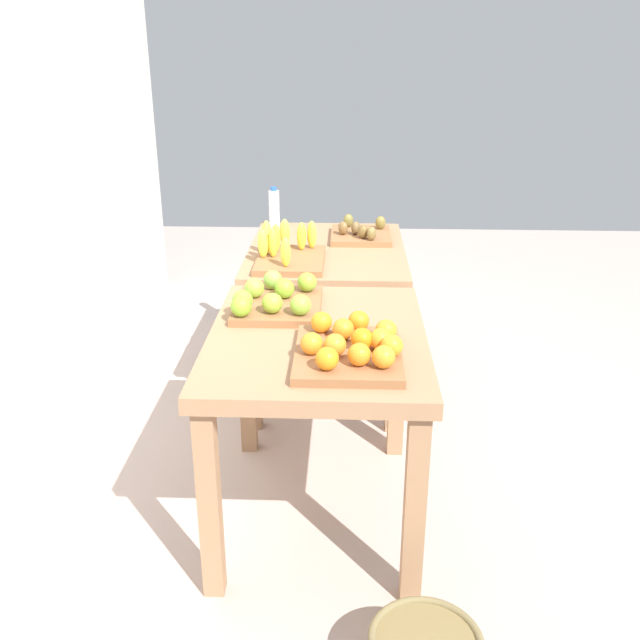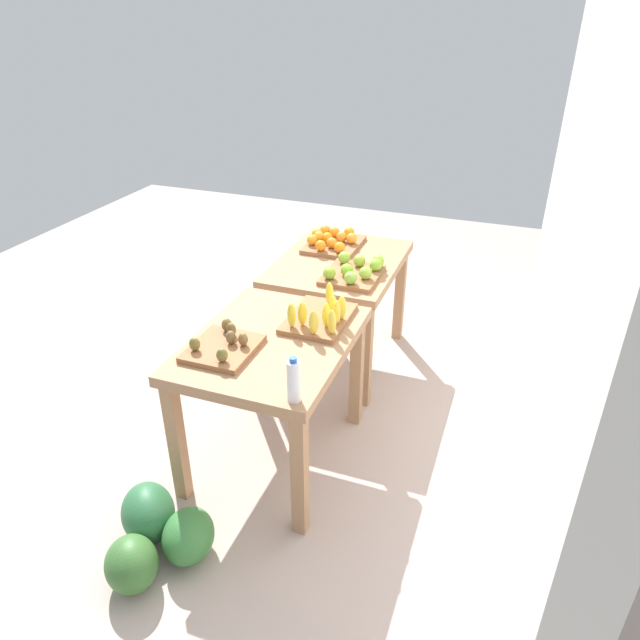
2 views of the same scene
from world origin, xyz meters
The scene contains 9 objects.
ground_plane centered at (0.00, 0.00, 0.00)m, with size 8.00×8.00×0.00m, color #B4A096.
display_table_left centered at (-0.56, 0.00, 0.67)m, with size 1.04×0.80×0.79m.
display_table_right centered at (0.56, 0.00, 0.67)m, with size 1.04×0.80×0.79m.
orange_bin centered at (-0.77, -0.13, 0.84)m, with size 0.44×0.38×0.11m.
apple_bin centered at (-0.33, 0.18, 0.84)m, with size 0.42×0.35×0.11m.
banana_crate centered at (0.32, 0.19, 0.84)m, with size 0.44×0.32×0.17m.
kiwi_bin centered at (0.75, -0.18, 0.82)m, with size 0.36×0.32×0.10m.
water_bottle centered at (1.01, 0.32, 0.90)m, with size 0.06×0.06×0.22m.
watermelon_pile centered at (1.39, -0.25, 0.12)m, with size 0.67×0.63×0.26m.
Camera 1 is at (-2.94, -0.11, 1.81)m, focal length 39.47 mm.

